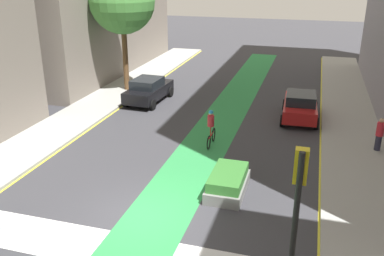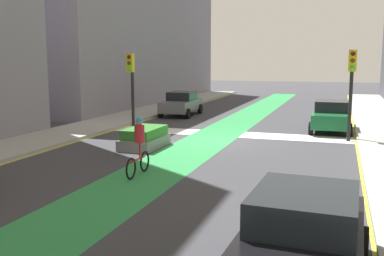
{
  "view_description": "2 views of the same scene",
  "coord_description": "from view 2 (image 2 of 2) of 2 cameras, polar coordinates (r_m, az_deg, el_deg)",
  "views": [
    {
      "loc": [
        5.2,
        -11.6,
        8.24
      ],
      "look_at": [
        0.35,
        4.97,
        1.51
      ],
      "focal_mm": 39.19,
      "sensor_mm": 36.0,
      "label": 1
    },
    {
      "loc": [
        -5.2,
        19.33,
        3.62
      ],
      "look_at": [
        0.15,
        3.3,
        1.06
      ],
      "focal_mm": 41.65,
      "sensor_mm": 36.0,
      "label": 2
    }
  ],
  "objects": [
    {
      "name": "crosswalk_band",
      "position": [
        22.25,
        4.69,
        -0.75
      ],
      "size": [
        12.0,
        1.8,
        0.01
      ],
      "primitive_type": "cube",
      "color": "silver",
      "rests_on": "ground_plane"
    },
    {
      "name": "curb_stripe_right",
      "position": [
        22.63,
        -11.49,
        -0.73
      ],
      "size": [
        0.16,
        60.0,
        0.01
      ],
      "primitive_type": "cube",
      "color": "yellow",
      "rests_on": "ground_plane"
    },
    {
      "name": "sidewalk_right",
      "position": [
        23.4,
        -14.68,
        -0.37
      ],
      "size": [
        3.0,
        60.0,
        0.15
      ],
      "primitive_type": "cube",
      "color": "#9E9E99",
      "rests_on": "ground_plane"
    },
    {
      "name": "ground_plane",
      "position": [
        20.34,
        3.34,
        -1.63
      ],
      "size": [
        120.0,
        120.0,
        0.0
      ],
      "primitive_type": "plane",
      "color": "#38383D"
    },
    {
      "name": "traffic_signal_near_left",
      "position": [
        21.04,
        19.76,
        6.1
      ],
      "size": [
        0.35,
        0.52,
        4.09
      ],
      "color": "black",
      "rests_on": "ground_plane"
    },
    {
      "name": "cyclist_in_lane",
      "position": [
        14.24,
        -6.82,
        -2.16
      ],
      "size": [
        0.32,
        1.73,
        1.86
      ],
      "color": "black",
      "rests_on": "ground_plane"
    },
    {
      "name": "car_green_left_near",
      "position": [
        24.08,
        17.38,
        1.51
      ],
      "size": [
        2.04,
        4.21,
        1.57
      ],
      "color": "#196033",
      "rests_on": "ground_plane"
    },
    {
      "name": "traffic_signal_near_right",
      "position": [
        23.53,
        -7.77,
        6.55
      ],
      "size": [
        0.35,
        0.52,
        3.98
      ],
      "color": "black",
      "rests_on": "ground_plane"
    },
    {
      "name": "car_black_left_far",
      "position": [
        7.47,
        13.95,
        -13.82
      ],
      "size": [
        2.18,
        4.28,
        1.57
      ],
      "color": "black",
      "rests_on": "ground_plane"
    },
    {
      "name": "car_grey_right_near",
      "position": [
        29.65,
        -1.36,
        3.18
      ],
      "size": [
        2.15,
        4.26,
        1.57
      ],
      "color": "slate",
      "rests_on": "ground_plane"
    },
    {
      "name": "bike_lane_paint",
      "position": [
        20.48,
        1.97,
        -1.55
      ],
      "size": [
        2.4,
        60.0,
        0.01
      ],
      "primitive_type": "cube",
      "color": "#2D8C47",
      "rests_on": "ground_plane"
    },
    {
      "name": "median_planter",
      "position": [
        18.77,
        -6.1,
        -1.29
      ],
      "size": [
        1.37,
        2.52,
        0.85
      ],
      "color": "slate",
      "rests_on": "ground_plane"
    },
    {
      "name": "curb_stripe_left",
      "position": [
        19.68,
        20.47,
        -2.51
      ],
      "size": [
        0.16,
        60.0,
        0.01
      ],
      "primitive_type": "cube",
      "color": "yellow",
      "rests_on": "ground_plane"
    }
  ]
}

